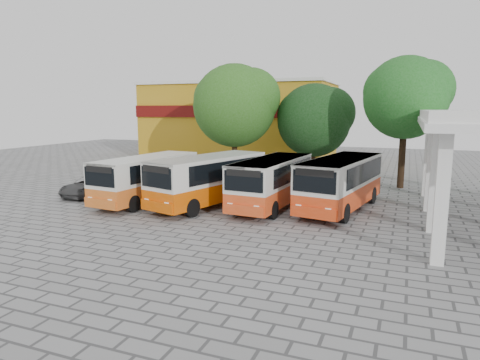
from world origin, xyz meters
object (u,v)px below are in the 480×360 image
at_px(bus_far_left, 147,176).
at_px(bus_centre_left, 209,177).
at_px(bus_centre_right, 272,179).
at_px(parked_car, 91,186).
at_px(bus_far_right, 341,180).

relative_size(bus_far_left, bus_centre_left, 0.92).
relative_size(bus_far_left, bus_centre_right, 0.99).
bearing_deg(bus_far_left, bus_centre_right, 16.27).
bearing_deg(bus_centre_left, parked_car, -163.46).
distance_m(bus_centre_right, parked_car, 11.83).
distance_m(bus_far_left, bus_centre_right, 7.42).
relative_size(bus_far_right, parked_car, 1.86).
xyz_separation_m(bus_centre_left, bus_far_right, (7.12, 1.66, 0.01)).
height_order(bus_far_left, bus_centre_right, bus_centre_right).
bearing_deg(bus_centre_right, parked_car, -170.91).
height_order(bus_far_left, bus_centre_left, bus_centre_left).
bearing_deg(parked_car, bus_centre_right, 1.74).
distance_m(bus_centre_right, bus_far_right, 3.75).
height_order(bus_centre_right, parked_car, bus_centre_right).
height_order(bus_far_left, bus_far_right, bus_far_right).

